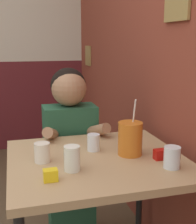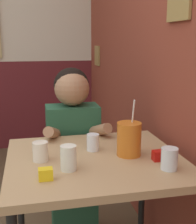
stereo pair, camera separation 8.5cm
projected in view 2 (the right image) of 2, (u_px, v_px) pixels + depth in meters
name	position (u px, v px, depth m)	size (l,w,h in m)	color
brick_wall_right	(127.00, 40.00, 2.62)	(0.08, 4.78, 2.70)	brown
main_table	(95.00, 173.00, 1.57)	(0.87, 0.79, 0.78)	tan
person_seated	(73.00, 148.00, 2.09)	(0.42, 0.42, 1.18)	#235138
cocktail_pitcher	(129.00, 139.00, 1.57)	(0.12, 0.12, 0.29)	#C6661E
glass_near_pitcher	(93.00, 142.00, 1.65)	(0.07, 0.07, 0.09)	silver
glass_center	(68.00, 158.00, 1.40)	(0.07, 0.07, 0.11)	silver
glass_far_side	(40.00, 151.00, 1.51)	(0.08, 0.08, 0.09)	silver
glass_by_brick	(169.00, 159.00, 1.40)	(0.08, 0.08, 0.10)	silver
condiment_ketchup	(159.00, 156.00, 1.51)	(0.06, 0.04, 0.05)	#B7140F
condiment_mustard	(46.00, 174.00, 1.30)	(0.06, 0.04, 0.05)	yellow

